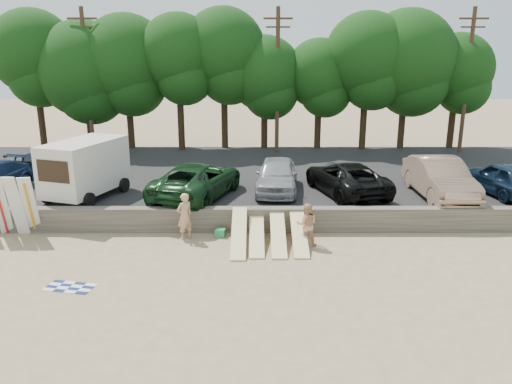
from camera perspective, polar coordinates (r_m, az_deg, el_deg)
ground at (r=17.72m, az=-2.02°, el=-7.86°), size 120.00×120.00×0.00m
seawall at (r=20.33m, az=-1.76°, el=-3.15°), size 44.00×0.50×1.00m
parking_lot at (r=27.56m, az=-1.32°, el=1.65°), size 44.00×14.50×0.70m
treeline at (r=33.73m, az=-2.84°, el=14.72°), size 32.95×6.53×9.20m
utility_poles at (r=32.28m, az=2.47°, el=12.87°), size 25.80×0.26×9.00m
box_trailer at (r=23.53m, az=-18.97°, el=2.80°), size 3.27×4.50×2.59m
car_1 at (r=22.61m, az=-6.75°, el=1.35°), size 4.25×6.26×1.59m
car_2 at (r=23.41m, az=2.43°, el=1.94°), size 2.25×4.78×1.58m
car_3 at (r=23.49m, az=10.25°, el=1.61°), size 3.80×5.77×1.47m
car_4 at (r=23.96m, az=20.26°, el=1.50°), size 1.95×5.39×1.77m
car_5 at (r=25.53m, az=26.41°, el=1.40°), size 2.68×4.79×1.54m
surfboard_upright_2 at (r=21.95m, az=-27.11°, el=-1.44°), size 0.62×0.87×2.51m
surfboard_upright_3 at (r=21.65m, az=-25.71°, el=-1.46°), size 0.54×0.76×2.52m
surfboard_upright_4 at (r=21.52m, az=-24.43°, el=-1.44°), size 0.62×0.91×2.50m
surfboard_low_0 at (r=18.76m, az=-1.97°, el=-4.65°), size 0.56×2.84×1.11m
surfboard_low_1 at (r=19.01m, az=0.07°, el=-4.84°), size 0.56×2.92×0.81m
surfboard_low_2 at (r=18.94m, az=2.54°, el=-4.72°), size 0.56×2.89×0.94m
surfboard_low_3 at (r=19.01m, az=4.94°, el=-4.62°), size 0.56×2.88×0.98m
beachgoer_a at (r=19.55m, az=-8.17°, el=-2.77°), size 0.81×0.78×1.87m
beachgoer_b at (r=18.87m, az=5.81°, el=-3.71°), size 0.84×0.68×1.65m
cooler at (r=19.89m, az=-4.10°, el=-4.67°), size 0.43×0.37×0.32m
gear_bag at (r=19.96m, az=4.80°, el=-4.76°), size 0.32×0.28×0.22m
beach_towel at (r=16.90m, az=-20.51°, el=-10.14°), size 1.77×1.77×0.00m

